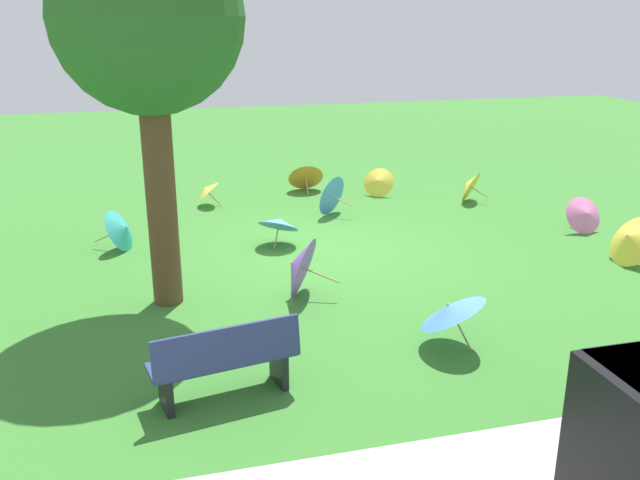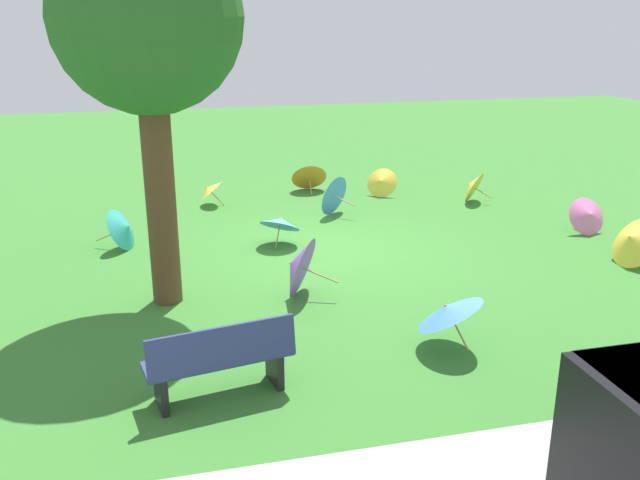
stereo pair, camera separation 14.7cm
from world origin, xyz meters
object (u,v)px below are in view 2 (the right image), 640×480
Objects in this scene: parasol_yellow_1 at (381,182)px; parasol_yellow_3 at (209,190)px; parasol_purple_1 at (297,266)px; parasol_blue_0 at (280,222)px; parasol_pink_1 at (589,216)px; parasol_teal_0 at (125,228)px; parasol_yellow_0 at (472,186)px; parasol_blue_1 at (332,195)px; shade_tree at (147,23)px; parasol_orange_0 at (309,175)px; parasol_blue_2 at (448,310)px; park_bench at (220,360)px; parasol_yellow_2 at (634,240)px.

parasol_yellow_1 is 1.10× the size of parasol_yellow_3.
parasol_blue_0 is at bearing -94.95° from parasol_purple_1.
parasol_yellow_3 is at bearing -28.99° from parasol_pink_1.
parasol_yellow_3 is at bearing -123.60° from parasol_teal_0.
parasol_blue_0 is 3.19m from parasol_yellow_3.
parasol_blue_0 is (4.66, 1.92, 0.06)m from parasol_yellow_0.
parasol_pink_1 is (-4.39, 2.44, -0.06)m from parasol_blue_1.
shade_tree is at bearing 104.28° from parasol_teal_0.
parasol_orange_0 is (1.49, -0.92, 0.05)m from parasol_yellow_1.
parasol_blue_2 is at bearing 105.81° from parasol_blue_0.
parasol_blue_1 is 4.37m from parasol_purple_1.
parasol_purple_1 is (-1.39, -2.59, 0.01)m from park_bench.
parasol_yellow_2 reaches higher than parasol_yellow_0.
parasol_yellow_0 is 6.48m from parasol_purple_1.
parasol_blue_0 is (-1.59, -4.95, -0.04)m from park_bench.
parasol_blue_2 is at bearing 129.04° from parasol_teal_0.
shade_tree reaches higher than parasol_purple_1.
park_bench is 7.49m from parasol_yellow_2.
parasol_pink_1 is at bearing 128.59° from parasol_yellow_1.
parasol_pink_1 is (-2.90, 3.63, 0.03)m from parasol_yellow_1.
parasol_blue_0 is 1.13× the size of parasol_teal_0.
parasol_teal_0 is (5.61, 2.44, 0.05)m from parasol_yellow_1.
parasol_yellow_1 is 4.09m from parasol_blue_0.
parasol_blue_0 is 1.32× the size of parasol_yellow_3.
shade_tree is at bearing -8.60° from parasol_purple_1.
park_bench is 5.20m from parasol_blue_0.
parasol_blue_2 is (-1.46, 2.08, 0.04)m from parasol_purple_1.
park_bench reaches higher than parasol_yellow_1.
parasol_teal_0 is 1.17× the size of parasol_yellow_3.
parasol_teal_0 is 4.30m from parasol_blue_1.
parasol_yellow_1 is 0.94× the size of parasol_teal_0.
parasol_orange_0 is at bearing -56.96° from parasol_yellow_2.
parasol_teal_0 reaches higher than parasol_yellow_0.
parasol_blue_1 is at bearing -132.58° from shade_tree.
shade_tree is 6.78× the size of parasol_yellow_3.
parasol_pink_1 is 0.64× the size of parasol_blue_2.
parasol_pink_1 is at bearing 112.99° from parasol_yellow_0.
park_bench is 1.90× the size of parasol_orange_0.
parasol_blue_2 is (-2.85, -0.51, 0.05)m from park_bench.
parasol_yellow_0 is 3.27m from parasol_blue_1.
parasol_yellow_0 is at bearing -132.30° from park_bench.
parasol_yellow_2 is (-2.57, 5.32, 0.12)m from parasol_yellow_1.
shade_tree reaches higher than parasol_blue_0.
parasol_purple_1 is at bearing -0.68° from parasol_yellow_2.
park_bench is 1.71× the size of parasol_yellow_2.
parasol_yellow_3 is (1.01, -3.03, -0.08)m from parasol_blue_0.
parasol_teal_0 is at bearing -78.25° from park_bench.
parasol_yellow_0 is 0.97× the size of parasol_orange_0.
parasol_teal_0 is 0.86× the size of parasol_purple_1.
parasol_purple_1 is (4.86, 4.28, 0.11)m from parasol_yellow_0.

